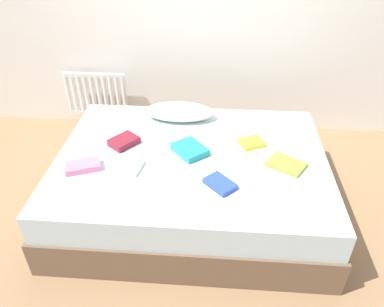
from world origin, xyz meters
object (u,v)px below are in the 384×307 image
at_px(textbook_yellow, 252,143).
at_px(textbook_maroon, 124,141).
at_px(textbook_teal, 190,150).
at_px(textbook_pink, 83,166).
at_px(radiator, 96,94).
at_px(textbook_lime, 286,164).
at_px(bed, 192,182).
at_px(pillow, 179,112).
at_px(textbook_blue, 220,184).
at_px(textbook_white, 129,166).

bearing_deg(textbook_yellow, textbook_maroon, 159.39).
relative_size(textbook_teal, textbook_pink, 1.04).
relative_size(radiator, textbook_teal, 2.60).
distance_m(radiator, textbook_lime, 2.17).
xyz_separation_m(bed, textbook_maroon, (-0.52, 0.11, 0.28)).
bearing_deg(pillow, textbook_teal, -75.21).
relative_size(textbook_blue, textbook_maroon, 0.98).
bearing_deg(textbook_pink, textbook_blue, -27.77).
distance_m(bed, textbook_maroon, 0.60).
relative_size(textbook_yellow, textbook_maroon, 0.84).
xyz_separation_m(radiator, textbook_blue, (1.29, -1.53, 0.15)).
relative_size(textbook_white, textbook_lime, 0.76).
bearing_deg(textbook_white, textbook_pink, -162.99).
xyz_separation_m(bed, textbook_teal, (-0.01, 0.03, 0.28)).
bearing_deg(textbook_maroon, pillow, -2.80).
relative_size(textbook_teal, textbook_yellow, 1.41).
xyz_separation_m(textbook_white, textbook_teal, (0.41, 0.22, 0.01)).
height_order(pillow, textbook_lime, pillow).
bearing_deg(bed, textbook_blue, -57.52).
distance_m(textbook_white, textbook_lime, 1.10).
xyz_separation_m(pillow, textbook_blue, (0.36, -0.86, -0.05)).
bearing_deg(bed, textbook_teal, 112.58).
relative_size(radiator, pillow, 1.10).
xyz_separation_m(textbook_lime, textbook_pink, (-1.41, -0.15, 0.01)).
bearing_deg(pillow, textbook_blue, -67.48).
bearing_deg(bed, textbook_lime, -6.45).
xyz_separation_m(textbook_blue, textbook_maroon, (-0.74, 0.44, 0.01)).
bearing_deg(textbook_lime, bed, -153.85).
height_order(radiator, textbook_yellow, radiator).
bearing_deg(textbook_lime, radiator, 176.53).
xyz_separation_m(pillow, textbook_maroon, (-0.38, -0.42, -0.04)).
relative_size(radiator, textbook_maroon, 3.09).
relative_size(bed, radiator, 3.16).
relative_size(textbook_teal, textbook_maroon, 1.19).
relative_size(textbook_white, textbook_maroon, 0.91).
distance_m(radiator, textbook_yellow, 1.84).
bearing_deg(textbook_white, textbook_teal, 38.41).
distance_m(radiator, textbook_teal, 1.59).
distance_m(radiator, textbook_blue, 2.01).
xyz_separation_m(bed, radiator, (-1.08, 1.20, 0.12)).
distance_m(radiator, textbook_maroon, 1.24).
height_order(textbook_yellow, textbook_pink, textbook_pink).
bearing_deg(textbook_blue, textbook_white, -147.18).
distance_m(textbook_white, textbook_teal, 0.47).
bearing_deg(textbook_maroon, textbook_teal, -58.93).
relative_size(textbook_lime, textbook_yellow, 1.44).
distance_m(bed, textbook_white, 0.53).
relative_size(radiator, textbook_lime, 2.55).
relative_size(bed, textbook_pink, 8.51).
bearing_deg(textbook_pink, bed, -4.25).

